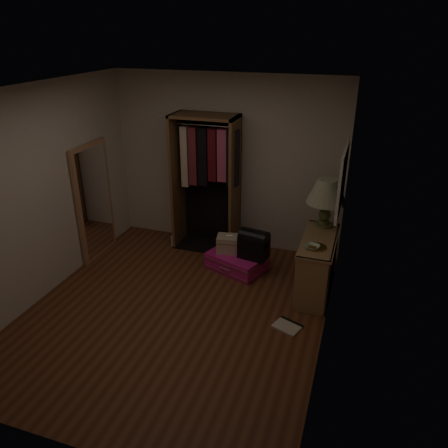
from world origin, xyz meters
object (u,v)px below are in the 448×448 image
(pink_suitcase, at_px, (237,261))
(black_bag, at_px, (254,243))
(console_bookshelf, at_px, (317,262))
(train_case, at_px, (230,244))
(white_jug, at_px, (174,240))
(floor_mirror, at_px, (94,201))
(table_lamp, at_px, (327,192))
(open_wardrobe, at_px, (208,172))

(pink_suitcase, bearing_deg, black_bag, 14.50)
(console_bookshelf, relative_size, train_case, 2.82)
(white_jug, bearing_deg, floor_mirror, -147.99)
(black_bag, xyz_separation_m, table_lamp, (0.89, 0.23, 0.77))
(pink_suitcase, xyz_separation_m, white_jug, (-1.15, 0.39, -0.04))
(table_lamp, xyz_separation_m, white_jug, (-2.28, 0.18, -1.14))
(floor_mirror, xyz_separation_m, train_case, (1.99, 0.24, -0.49))
(train_case, bearing_deg, console_bookshelf, -20.00)
(white_jug, bearing_deg, open_wardrobe, 18.45)
(floor_mirror, height_order, table_lamp, floor_mirror)
(console_bookshelf, relative_size, table_lamp, 1.73)
(open_wardrobe, bearing_deg, floor_mirror, -152.41)
(pink_suitcase, bearing_deg, floor_mirror, -154.39)
(console_bookshelf, height_order, table_lamp, table_lamp)
(pink_suitcase, distance_m, train_case, 0.27)
(pink_suitcase, xyz_separation_m, train_case, (-0.12, 0.03, 0.24))
(console_bookshelf, bearing_deg, open_wardrobe, 157.49)
(table_lamp, relative_size, white_jug, 3.43)
(floor_mirror, bearing_deg, pink_suitcase, 5.69)
(console_bookshelf, xyz_separation_m, open_wardrobe, (-1.76, 0.73, 0.82))
(open_wardrobe, xyz_separation_m, white_jug, (-0.52, -0.17, -1.14))
(floor_mirror, height_order, black_bag, floor_mirror)
(open_wardrobe, distance_m, floor_mirror, 1.71)
(open_wardrobe, height_order, train_case, open_wardrobe)
(open_wardrobe, distance_m, train_case, 1.13)
(floor_mirror, relative_size, train_case, 4.29)
(pink_suitcase, height_order, table_lamp, table_lamp)
(pink_suitcase, relative_size, table_lamp, 1.43)
(pink_suitcase, distance_m, table_lamp, 1.59)
(train_case, xyz_separation_m, black_bag, (0.37, -0.05, 0.10))
(open_wardrobe, bearing_deg, pink_suitcase, -41.74)
(table_lamp, bearing_deg, console_bookshelf, -90.66)
(pink_suitcase, bearing_deg, open_wardrobe, 158.18)
(open_wardrobe, bearing_deg, table_lamp, -11.45)
(console_bookshelf, distance_m, white_jug, 2.37)
(train_case, xyz_separation_m, table_lamp, (1.26, 0.17, 0.86))
(console_bookshelf, height_order, white_jug, console_bookshelf)
(pink_suitcase, bearing_deg, white_jug, -178.77)
(pink_suitcase, relative_size, train_case, 2.35)
(open_wardrobe, bearing_deg, console_bookshelf, -22.51)
(console_bookshelf, relative_size, pink_suitcase, 1.20)
(train_case, bearing_deg, pink_suitcase, -25.38)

